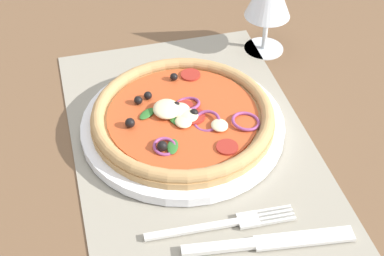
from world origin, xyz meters
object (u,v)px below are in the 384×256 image
(pizza, at_px, (183,116))
(plate, at_px, (183,125))
(knife, at_px, (270,242))
(fork, at_px, (229,223))

(pizza, bearing_deg, plate, -174.55)
(pizza, bearing_deg, knife, 13.25)
(plate, height_order, knife, plate)
(fork, bearing_deg, plate, 96.73)
(plate, distance_m, pizza, 0.02)
(pizza, relative_size, fork, 1.39)
(fork, bearing_deg, knife, -42.55)
(fork, xyz_separation_m, knife, (0.04, 0.04, 0.00))
(plate, distance_m, knife, 0.22)
(plate, xyz_separation_m, fork, (0.17, 0.01, -0.00))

